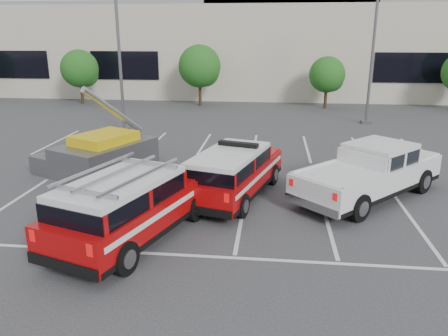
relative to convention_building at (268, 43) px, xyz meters
The scene contains 12 objects.
ground 32.21m from the convention_building, 90.33° to the right, with size 120.00×120.00×0.00m, color #333335.
stall_markings 27.77m from the convention_building, 90.38° to the right, with size 23.00×15.00×0.01m, color silver.
convention_building is the anchor object (origin of this frame).
tree_left 18.11m from the convention_building, 146.95° to the right, with size 3.07×3.07×4.42m.
tree_mid_left 11.19m from the convention_building, 117.40° to the right, with size 3.37×3.37×4.85m.
tree_mid_right 11.20m from the convention_building, 63.43° to the right, with size 2.77×2.77×3.99m.
light_pole_left 21.49m from the convention_building, 112.39° to the right, with size 0.90×0.60×10.24m.
light_pole_mid 17.27m from the convention_building, 66.74° to the right, with size 0.90×0.60×10.24m.
fire_chief_suv 30.45m from the convention_building, 91.17° to the right, with size 3.42×5.81×1.92m.
white_pickup 30.27m from the convention_building, 81.91° to the right, with size 5.91×5.99×1.92m.
ladder_suv 34.27m from the convention_building, 95.40° to the right, with size 3.83×5.95×2.19m.
utility_rig 28.75m from the convention_building, 103.17° to the right, with size 4.98×4.73×3.69m.
Camera 1 is at (0.87, -13.10, 5.68)m, focal length 35.00 mm.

